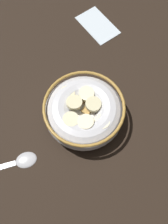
# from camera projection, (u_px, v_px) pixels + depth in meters

# --- Properties ---
(ground_plane) EXTENTS (1.29, 1.29, 0.02)m
(ground_plane) POSITION_uv_depth(u_px,v_px,m) (84.00, 119.00, 0.53)
(ground_plane) COLOR black
(cereal_bowl) EXTENTS (0.16, 0.16, 0.06)m
(cereal_bowl) POSITION_uv_depth(u_px,v_px,m) (84.00, 112.00, 0.49)
(cereal_bowl) COLOR silver
(cereal_bowl) RESTS_ON ground_plane
(spoon) EXTENTS (0.13, 0.12, 0.01)m
(spoon) POSITION_uv_depth(u_px,v_px,m) (15.00, 163.00, 0.48)
(spoon) COLOR #B7B7BC
(spoon) RESTS_ON ground_plane
(folded_napkin) EXTENTS (0.13, 0.11, 0.00)m
(folded_napkin) POSITION_uv_depth(u_px,v_px,m) (98.00, 25.00, 0.61)
(folded_napkin) COLOR silver
(folded_napkin) RESTS_ON ground_plane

